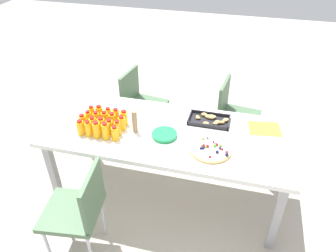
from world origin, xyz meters
TOP-DOWN VIEW (x-y plane):
  - ground_plane at (0.00, 0.00)m, footprint 12.00×12.00m
  - party_table at (0.00, 0.00)m, footprint 2.03×0.85m
  - chair_far_left at (-0.52, 0.78)m, footprint 0.45×0.45m
  - chair_near_left at (-0.46, -0.74)m, footprint 0.45×0.45m
  - chair_far_right at (0.50, 0.81)m, footprint 0.45×0.45m
  - juice_bottle_0 at (-0.67, -0.21)m, footprint 0.06×0.06m
  - juice_bottle_1 at (-0.60, -0.22)m, footprint 0.05×0.05m
  - juice_bottle_2 at (-0.53, -0.22)m, footprint 0.06×0.06m
  - juice_bottle_3 at (-0.45, -0.22)m, footprint 0.06×0.06m
  - juice_bottle_4 at (-0.37, -0.21)m, footprint 0.06×0.06m
  - juice_bottle_5 at (-0.68, -0.15)m, footprint 0.06×0.06m
  - juice_bottle_6 at (-0.59, -0.15)m, footprint 0.06×0.06m
  - juice_bottle_7 at (-0.52, -0.14)m, footprint 0.06×0.06m
  - juice_bottle_8 at (-0.45, -0.14)m, footprint 0.06×0.06m
  - juice_bottle_9 at (-0.38, -0.15)m, footprint 0.05×0.05m
  - juice_bottle_10 at (-0.67, -0.07)m, footprint 0.05×0.05m
  - juice_bottle_11 at (-0.59, -0.07)m, footprint 0.05×0.05m
  - juice_bottle_12 at (-0.52, -0.07)m, footprint 0.06×0.06m
  - juice_bottle_13 at (-0.45, -0.07)m, footprint 0.06×0.06m
  - juice_bottle_14 at (-0.37, -0.07)m, footprint 0.06×0.06m
  - juice_bottle_15 at (-0.67, 0.00)m, footprint 0.05×0.05m
  - juice_bottle_16 at (-0.60, 0.01)m, footprint 0.06×0.06m
  - juice_bottle_17 at (-0.52, 0.01)m, footprint 0.05×0.05m
  - juice_bottle_18 at (-0.45, 0.01)m, footprint 0.06×0.06m
  - juice_bottle_19 at (-0.38, 0.01)m, footprint 0.06×0.06m
  - fruit_pizza at (0.38, -0.16)m, footprint 0.32×0.32m
  - snack_tray at (0.32, 0.23)m, footprint 0.35×0.21m
  - plate_stack at (-0.01, -0.07)m, footprint 0.21×0.21m
  - napkin_stack at (-0.51, 0.25)m, footprint 0.15×0.15m
  - cardboard_tube at (-0.26, -0.07)m, footprint 0.04×0.04m
  - paper_folder at (0.77, 0.23)m, footprint 0.29×0.24m

SIDE VIEW (x-z plane):
  - ground_plane at x=0.00m, z-range 0.00..0.00m
  - chair_far_left at x=-0.52m, z-range 0.09..0.92m
  - chair_near_left at x=-0.46m, z-range 0.09..0.92m
  - chair_far_right at x=0.50m, z-range 0.09..0.92m
  - party_table at x=0.00m, z-range 0.30..1.04m
  - paper_folder at x=0.77m, z-range 0.74..0.75m
  - napkin_stack at x=-0.51m, z-range 0.74..0.76m
  - fruit_pizza at x=0.38m, z-range 0.73..0.78m
  - snack_tray at x=0.32m, z-range 0.74..0.78m
  - plate_stack at x=-0.01m, z-range 0.74..0.77m
  - juice_bottle_4 at x=-0.37m, z-range 0.74..0.87m
  - juice_bottle_14 at x=-0.37m, z-range 0.74..0.87m
  - juice_bottle_8 at x=-0.45m, z-range 0.74..0.87m
  - juice_bottle_10 at x=-0.67m, z-range 0.74..0.87m
  - juice_bottle_0 at x=-0.67m, z-range 0.74..0.87m
  - juice_bottle_6 at x=-0.59m, z-range 0.74..0.87m
  - juice_bottle_9 at x=-0.38m, z-range 0.74..0.87m
  - juice_bottle_19 at x=-0.38m, z-range 0.74..0.87m
  - juice_bottle_17 at x=-0.52m, z-range 0.74..0.87m
  - juice_bottle_15 at x=-0.67m, z-range 0.74..0.88m
  - juice_bottle_11 at x=-0.59m, z-range 0.74..0.88m
  - juice_bottle_7 at x=-0.52m, z-range 0.74..0.88m
  - juice_bottle_18 at x=-0.45m, z-range 0.74..0.88m
  - juice_bottle_1 at x=-0.60m, z-range 0.74..0.88m
  - juice_bottle_5 at x=-0.68m, z-range 0.74..0.88m
  - juice_bottle_13 at x=-0.45m, z-range 0.74..0.89m
  - juice_bottle_3 at x=-0.45m, z-range 0.74..0.89m
  - juice_bottle_2 at x=-0.53m, z-range 0.74..0.89m
  - juice_bottle_16 at x=-0.60m, z-range 0.74..0.89m
  - juice_bottle_12 at x=-0.52m, z-range 0.74..0.89m
  - cardboard_tube at x=-0.26m, z-range 0.74..0.94m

